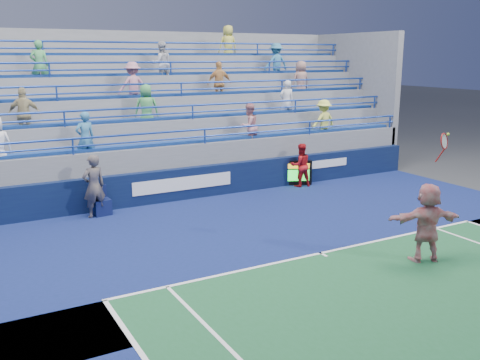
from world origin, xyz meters
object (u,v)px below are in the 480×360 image
ball_girl (300,165)px  tennis_player (427,222)px  line_judge (94,186)px  judge_chair (101,206)px  serve_speed_board (294,173)px

ball_girl → tennis_player: bearing=87.6°
tennis_player → line_judge: bearing=129.0°
judge_chair → line_judge: size_ratio=0.46×
tennis_player → line_judge: size_ratio=1.59×
serve_speed_board → ball_girl: bearing=-65.0°
serve_speed_board → line_judge: line_judge is taller
tennis_player → line_judge: tennis_player is taller
serve_speed_board → ball_girl: size_ratio=0.81×
line_judge → ball_girl: 7.80m
serve_speed_board → judge_chair: serve_speed_board is taller
judge_chair → serve_speed_board: bearing=2.3°
serve_speed_board → tennis_player: size_ratio=0.43×
serve_speed_board → tennis_player: tennis_player is taller
serve_speed_board → judge_chair: (-7.44, -0.30, -0.19)m
line_judge → tennis_player: bearing=117.9°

